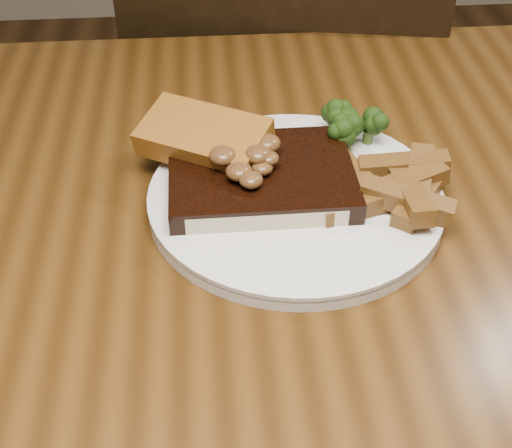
{
  "coord_description": "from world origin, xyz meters",
  "views": [
    {
      "loc": [
        -0.05,
        -0.45,
        1.17
      ],
      "look_at": [
        -0.01,
        0.02,
        0.78
      ],
      "focal_mm": 50.0,
      "sensor_mm": 36.0,
      "label": 1
    }
  ],
  "objects_px": {
    "potato_wedges": "(379,188)",
    "dining_table": "(271,335)",
    "steak": "(261,178)",
    "chair_far": "(283,115)",
    "plate": "(295,200)",
    "garlic_bread": "(205,155)"
  },
  "relations": [
    {
      "from": "steak",
      "to": "dining_table",
      "type": "bearing_deg",
      "value": -89.43
    },
    {
      "from": "plate",
      "to": "potato_wedges",
      "type": "relative_size",
      "value": 2.55
    },
    {
      "from": "chair_far",
      "to": "plate",
      "type": "height_order",
      "value": "chair_far"
    },
    {
      "from": "dining_table",
      "to": "potato_wedges",
      "type": "height_order",
      "value": "potato_wedges"
    },
    {
      "from": "dining_table",
      "to": "steak",
      "type": "bearing_deg",
      "value": 91.01
    },
    {
      "from": "steak",
      "to": "potato_wedges",
      "type": "xyz_separation_m",
      "value": [
        0.11,
        -0.02,
        -0.0
      ]
    },
    {
      "from": "dining_table",
      "to": "plate",
      "type": "distance_m",
      "value": 0.13
    },
    {
      "from": "potato_wedges",
      "to": "dining_table",
      "type": "bearing_deg",
      "value": -147.68
    },
    {
      "from": "dining_table",
      "to": "chair_far",
      "type": "bearing_deg",
      "value": 82.36
    },
    {
      "from": "chair_far",
      "to": "plate",
      "type": "xyz_separation_m",
      "value": [
        -0.05,
        -0.52,
        0.22
      ]
    },
    {
      "from": "chair_far",
      "to": "potato_wedges",
      "type": "bearing_deg",
      "value": 102.72
    },
    {
      "from": "dining_table",
      "to": "plate",
      "type": "relative_size",
      "value": 5.79
    },
    {
      "from": "chair_far",
      "to": "steak",
      "type": "relative_size",
      "value": 5.62
    },
    {
      "from": "dining_table",
      "to": "potato_wedges",
      "type": "xyz_separation_m",
      "value": [
        0.11,
        0.07,
        0.12
      ]
    },
    {
      "from": "dining_table",
      "to": "potato_wedges",
      "type": "relative_size",
      "value": 14.74
    },
    {
      "from": "chair_far",
      "to": "steak",
      "type": "distance_m",
      "value": 0.57
    },
    {
      "from": "plate",
      "to": "steak",
      "type": "xyz_separation_m",
      "value": [
        -0.03,
        0.01,
        0.02
      ]
    },
    {
      "from": "chair_far",
      "to": "garlic_bread",
      "type": "xyz_separation_m",
      "value": [
        -0.13,
        -0.47,
        0.24
      ]
    },
    {
      "from": "dining_table",
      "to": "garlic_bread",
      "type": "distance_m",
      "value": 0.19
    },
    {
      "from": "dining_table",
      "to": "steak",
      "type": "height_order",
      "value": "steak"
    },
    {
      "from": "potato_wedges",
      "to": "steak",
      "type": "bearing_deg",
      "value": 167.64
    },
    {
      "from": "plate",
      "to": "chair_far",
      "type": "bearing_deg",
      "value": 84.43
    }
  ]
}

